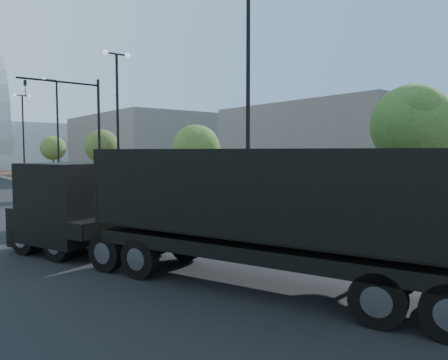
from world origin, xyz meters
TOP-DOWN VIEW (x-y plane):
  - sidewalk at (3.50, 40.00)m, footprint 7.00×140.00m
  - concrete_strip at (6.20, 40.00)m, footprint 2.40×140.00m
  - curb at (0.00, 40.00)m, footprint 0.30×140.00m
  - dump_truck at (-4.59, 8.22)m, footprint 6.96×13.30m
  - white_sedan at (-5.15, 14.87)m, footprint 2.41×4.10m
  - pedestrian at (6.61, 7.25)m, footprint 0.67×0.53m
  - streetlight_1 at (0.49, 10.00)m, footprint 1.44×0.56m
  - streetlight_2 at (0.60, 22.00)m, footprint 1.72×0.56m
  - streetlight_3 at (0.49, 34.00)m, footprint 1.44×0.56m
  - streetlight_4 at (0.60, 46.00)m, footprint 1.72×0.56m
  - traffic_mast at (-0.30, 25.00)m, footprint 5.09×0.20m
  - tree_0 at (1.65, 4.02)m, footprint 2.38×2.32m
  - tree_1 at (1.65, 15.02)m, footprint 2.44×2.40m
  - tree_2 at (1.65, 27.02)m, footprint 2.47×2.43m
  - tree_3 at (1.65, 39.02)m, footprint 2.37×2.32m
  - commercial_block_ne at (16.00, 50.00)m, footprint 12.00×22.00m
  - commercial_block_e at (18.00, 20.00)m, footprint 10.00×16.00m
  - utility_cover_1 at (2.40, 8.00)m, footprint 0.50×0.50m
  - utility_cover_2 at (2.40, 19.00)m, footprint 0.50×0.50m

SIDE VIEW (x-z plane):
  - sidewalk at x=3.50m, z-range 0.00..0.12m
  - concrete_strip at x=6.20m, z-range 0.00..0.13m
  - curb at x=0.00m, z-range 0.00..0.14m
  - utility_cover_1 at x=2.40m, z-range 0.12..0.14m
  - utility_cover_2 at x=2.40m, z-range 0.12..0.14m
  - white_sedan at x=-5.15m, z-range 0.00..1.28m
  - pedestrian at x=6.61m, z-range 0.00..1.63m
  - dump_truck at x=-4.59m, z-range -0.26..3.05m
  - tree_1 at x=1.65m, z-range 1.07..5.64m
  - commercial_block_e at x=18.00m, z-range 0.00..7.00m
  - tree_3 at x=1.65m, z-range 1.19..5.91m
  - tree_2 at x=1.65m, z-range 1.17..5.98m
  - tree_0 at x=1.65m, z-range 1.41..6.59m
  - commercial_block_ne at x=16.00m, z-range 0.00..8.00m
  - streetlight_1 at x=0.49m, z-range -0.26..8.95m
  - streetlight_3 at x=0.49m, z-range -0.26..8.95m
  - streetlight_2 at x=0.60m, z-range 0.18..9.46m
  - streetlight_4 at x=0.60m, z-range 0.18..9.46m
  - traffic_mast at x=-0.30m, z-range 0.98..8.98m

